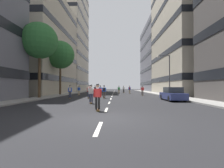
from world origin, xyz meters
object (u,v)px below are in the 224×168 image
street_tree_near (40,41)px  skater_4 (98,96)px  skater_5 (124,89)px  skater_9 (79,90)px  skater_2 (119,89)px  skater_12 (90,90)px  skater_1 (70,91)px  skater_7 (104,91)px  skater_3 (100,90)px  parked_car_near (173,94)px  streetlamp_right (167,71)px  street_tree_mid (60,55)px  skater_0 (95,89)px  skater_6 (89,91)px  skater_11 (91,93)px  skater_10 (142,90)px  skater_8 (130,89)px

street_tree_near → skater_4: 15.61m
skater_5 → skater_9: size_ratio=1.00×
skater_2 → skater_12: size_ratio=1.00×
skater_2 → skater_4: 26.74m
skater_1 → skater_7: (4.56, 0.21, 0.00)m
skater_9 → skater_3: bearing=-31.0°
skater_3 → skater_4: size_ratio=1.00×
parked_car_near → skater_5: bearing=100.9°
skater_1 → skater_12: same height
skater_1 → skater_7: same height
streetlamp_right → skater_5: streetlamp_right is taller
street_tree_mid → skater_7: 13.09m
skater_1 → skater_7: bearing=2.7°
streetlamp_right → skater_3: size_ratio=3.65×
skater_3 → skater_4: bearing=-85.2°
skater_0 → skater_2: 5.68m
skater_6 → skater_7: same height
skater_0 → skater_3: (1.79, -7.07, 0.00)m
streetlamp_right → skater_4: size_ratio=3.65×
street_tree_mid → skater_3: 10.06m
skater_3 → skater_7: 5.59m
streetlamp_right → skater_6: (-11.83, -4.72, -3.12)m
skater_5 → skater_7: bearing=-100.2°
street_tree_mid → skater_7: size_ratio=5.48×
skater_0 → street_tree_mid: bearing=-139.3°
skater_5 → skater_11: (-4.22, -26.42, 0.03)m
skater_2 → skater_12: bearing=-114.3°
parked_car_near → skater_9: 17.46m
skater_12 → skater_4: bearing=-79.5°
skater_1 → skater_4: size_ratio=1.00×
skater_11 → skater_12: 11.52m
street_tree_near → skater_2: (10.78, 15.74, -6.65)m
street_tree_mid → skater_0: bearing=40.7°
skater_3 → street_tree_near: bearing=-140.9°
parked_car_near → street_tree_near: size_ratio=0.44×
skater_4 → skater_11: same height
skater_1 → skater_3: size_ratio=1.00×
skater_10 → street_tree_near: bearing=-152.3°
skater_11 → skater_1: bearing=119.8°
skater_2 → skater_11: same height
skater_0 → skater_6: size_ratio=1.00×
skater_7 → skater_5: bearing=79.8°
skater_1 → skater_6: size_ratio=1.00×
skater_8 → skater_10: bearing=-79.5°
parked_car_near → skater_0: (-10.77, 16.07, 0.29)m
skater_1 → skater_5: size_ratio=1.00×
parked_car_near → skater_1: size_ratio=2.47×
skater_2 → skater_9: (-7.43, -7.15, 0.00)m
skater_4 → skater_5: 31.21m
street_tree_near → skater_4: size_ratio=5.57×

